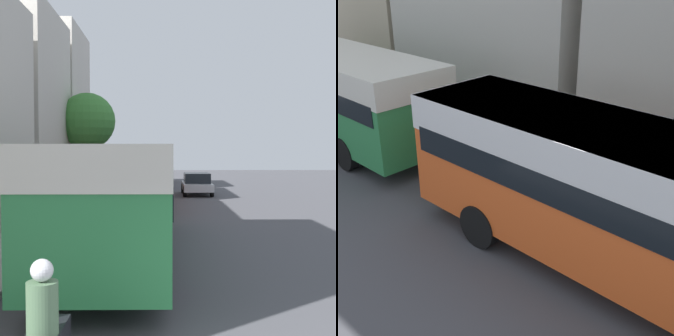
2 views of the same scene
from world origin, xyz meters
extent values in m
cylinder|color=black|center=(-3.15, 12.04, 0.50)|extent=(0.28, 1.00, 1.00)
cylinder|color=black|center=(-0.76, 12.04, 0.50)|extent=(0.28, 1.00, 1.00)
cube|color=#EA5B23|center=(-1.87, 20.99, 1.79)|extent=(2.42, 10.44, 2.57)
cube|color=white|center=(-1.87, 20.99, 2.68)|extent=(2.45, 10.49, 0.77)
cube|color=black|center=(-1.87, 20.99, 2.11)|extent=(2.47, 10.02, 0.57)
cylinder|color=black|center=(-2.99, 17.75, 0.50)|extent=(0.28, 1.00, 1.00)
cylinder|color=black|center=(-0.76, 17.75, 0.50)|extent=(0.28, 1.00, 1.00)
cylinder|color=#232838|center=(-5.18, 11.79, 0.54)|extent=(0.27, 0.27, 0.78)
cylinder|color=gray|center=(-5.18, 11.79, 1.25)|extent=(0.34, 0.34, 0.65)
sphere|color=tan|center=(-5.18, 11.79, 1.68)|extent=(0.21, 0.21, 0.21)
camera|label=1|loc=(-0.83, -4.25, 2.97)|focal=50.00mm
camera|label=2|loc=(5.16, 24.14, 6.01)|focal=50.00mm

